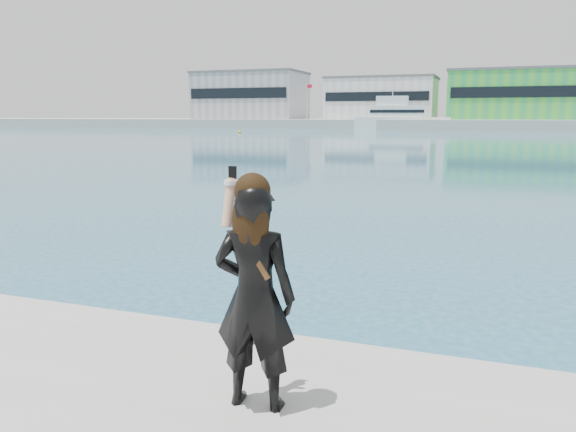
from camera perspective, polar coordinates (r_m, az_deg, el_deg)
name	(u,v)px	position (r m, az deg, el deg)	size (l,w,h in m)	color
far_quay	(481,124)	(133.88, 19.03, 8.84)	(320.00, 40.00, 2.00)	#9E9E99
warehouse_grey_left	(251,96)	(143.81, -3.80, 12.12)	(26.52, 16.36, 11.50)	gray
warehouse_white	(382,98)	(134.10, 9.53, 11.71)	(24.48, 15.35, 9.50)	silver
warehouse_green	(522,94)	(132.02, 22.71, 11.32)	(30.60, 16.36, 10.50)	green
flagpole_left	(307,99)	(131.20, 1.97, 11.78)	(1.28, 0.16, 8.00)	silver
motor_yacht	(400,117)	(118.21, 11.28, 9.81)	(19.31, 6.92, 8.83)	white
buoy_far	(240,133)	(94.30, -4.94, 8.40)	(0.50, 0.50, 0.50)	#FFB30D
woman	(254,290)	(4.00, -3.45, -7.51)	(0.62, 0.43, 1.73)	black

